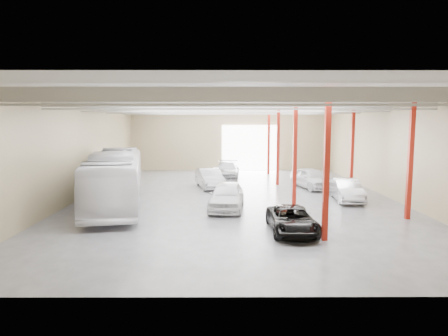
{
  "coord_description": "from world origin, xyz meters",
  "views": [
    {
      "loc": [
        -0.93,
        -27.99,
        5.54
      ],
      "look_at": [
        -0.83,
        -0.15,
        2.2
      ],
      "focal_mm": 32.0,
      "sensor_mm": 36.0,
      "label": 1
    }
  ],
  "objects_px": {
    "black_sedan": "(292,220)",
    "car_right_far": "(311,178)",
    "car_row_a": "(227,196)",
    "car_row_b": "(210,178)",
    "car_row_c": "(227,170)",
    "coach_bus": "(116,179)",
    "car_right_near": "(347,190)"
  },
  "relations": [
    {
      "from": "black_sedan",
      "to": "car_row_b",
      "type": "height_order",
      "value": "car_row_b"
    },
    {
      "from": "coach_bus",
      "to": "car_row_b",
      "type": "bearing_deg",
      "value": 39.65
    },
    {
      "from": "car_row_c",
      "to": "car_right_far",
      "type": "height_order",
      "value": "car_right_far"
    },
    {
      "from": "car_row_b",
      "to": "car_right_near",
      "type": "xyz_separation_m",
      "value": [
        9.63,
        -5.42,
        -0.03
      ]
    },
    {
      "from": "black_sedan",
      "to": "car_right_near",
      "type": "xyz_separation_m",
      "value": [
        5.13,
        7.79,
        0.12
      ]
    },
    {
      "from": "coach_bus",
      "to": "car_row_a",
      "type": "distance_m",
      "value": 7.27
    },
    {
      "from": "black_sedan",
      "to": "car_row_b",
      "type": "distance_m",
      "value": 13.95
    },
    {
      "from": "coach_bus",
      "to": "car_right_far",
      "type": "height_order",
      "value": "coach_bus"
    },
    {
      "from": "coach_bus",
      "to": "car_row_b",
      "type": "height_order",
      "value": "coach_bus"
    },
    {
      "from": "car_right_near",
      "to": "black_sedan",
      "type": "bearing_deg",
      "value": -118.77
    },
    {
      "from": "car_right_near",
      "to": "car_right_far",
      "type": "xyz_separation_m",
      "value": [
        -1.29,
        5.2,
        0.07
      ]
    },
    {
      "from": "car_right_near",
      "to": "car_row_a",
      "type": "bearing_deg",
      "value": -158.05
    },
    {
      "from": "car_row_c",
      "to": "car_right_far",
      "type": "distance_m",
      "value": 8.75
    },
    {
      "from": "car_row_b",
      "to": "coach_bus",
      "type": "bearing_deg",
      "value": -143.41
    },
    {
      "from": "car_right_near",
      "to": "car_right_far",
      "type": "bearing_deg",
      "value": 108.52
    },
    {
      "from": "car_row_a",
      "to": "car_right_near",
      "type": "bearing_deg",
      "value": 22.79
    },
    {
      "from": "black_sedan",
      "to": "car_right_far",
      "type": "distance_m",
      "value": 13.55
    },
    {
      "from": "car_row_a",
      "to": "car_row_c",
      "type": "distance_m",
      "value": 13.21
    },
    {
      "from": "car_row_a",
      "to": "car_right_far",
      "type": "xyz_separation_m",
      "value": [
        7.02,
        7.79,
        -0.03
      ]
    },
    {
      "from": "car_right_near",
      "to": "car_right_far",
      "type": "height_order",
      "value": "car_right_far"
    },
    {
      "from": "car_row_b",
      "to": "car_right_far",
      "type": "relative_size",
      "value": 0.99
    },
    {
      "from": "coach_bus",
      "to": "car_right_near",
      "type": "bearing_deg",
      "value": -4.77
    },
    {
      "from": "car_row_b",
      "to": "car_row_c",
      "type": "height_order",
      "value": "car_row_c"
    },
    {
      "from": "car_row_a",
      "to": "car_row_b",
      "type": "bearing_deg",
      "value": 104.84
    },
    {
      "from": "car_row_c",
      "to": "car_row_a",
      "type": "bearing_deg",
      "value": -86.95
    },
    {
      "from": "black_sedan",
      "to": "car_right_far",
      "type": "xyz_separation_m",
      "value": [
        3.85,
        12.99,
        0.19
      ]
    },
    {
      "from": "car_row_a",
      "to": "car_right_near",
      "type": "relative_size",
      "value": 1.09
    },
    {
      "from": "car_row_a",
      "to": "coach_bus",
      "type": "bearing_deg",
      "value": 177.97
    },
    {
      "from": "car_row_a",
      "to": "car_row_c",
      "type": "bearing_deg",
      "value": 94.81
    },
    {
      "from": "coach_bus",
      "to": "black_sedan",
      "type": "bearing_deg",
      "value": -41.63
    },
    {
      "from": "car_row_a",
      "to": "car_right_far",
      "type": "distance_m",
      "value": 10.49
    },
    {
      "from": "black_sedan",
      "to": "car_right_far",
      "type": "height_order",
      "value": "car_right_far"
    }
  ]
}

